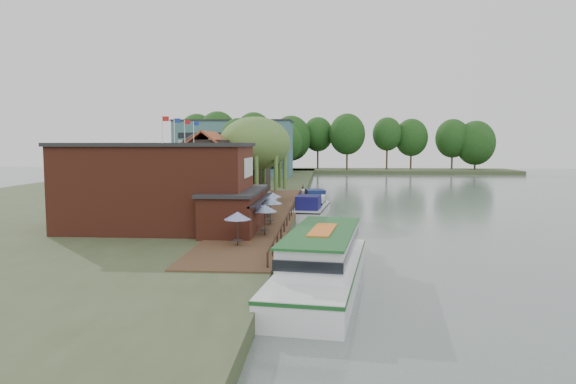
{
  "coord_description": "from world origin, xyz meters",
  "views": [
    {
      "loc": [
        -2.05,
        -42.68,
        8.19
      ],
      "look_at": [
        -6.0,
        12.0,
        3.0
      ],
      "focal_mm": 32.0,
      "sensor_mm": 36.0,
      "label": 1
    }
  ],
  "objects_px": {
    "cruiser_2": "(312,197)",
    "tour_boat": "(321,260)",
    "cottage_b": "(204,166)",
    "cruiser_1": "(311,206)",
    "pub": "(181,186)",
    "cruiser_0": "(323,238)",
    "umbrella_3": "(270,211)",
    "umbrella_1": "(265,220)",
    "cottage_c": "(245,163)",
    "umbrella_4": "(268,206)",
    "swan": "(314,279)",
    "hotel_block": "(235,148)",
    "umbrella_0": "(238,229)",
    "cottage_a": "(209,170)",
    "umbrella_5": "(270,203)",
    "willow": "(255,160)",
    "umbrella_2": "(255,216)"
  },
  "relations": [
    {
      "from": "hotel_block",
      "to": "umbrella_5",
      "type": "distance_m",
      "value": 64.42
    },
    {
      "from": "cruiser_1",
      "to": "umbrella_5",
      "type": "bearing_deg",
      "value": -114.91
    },
    {
      "from": "cottage_b",
      "to": "cruiser_1",
      "type": "relative_size",
      "value": 0.89
    },
    {
      "from": "willow",
      "to": "swan",
      "type": "relative_size",
      "value": 23.69
    },
    {
      "from": "willow",
      "to": "umbrella_3",
      "type": "height_order",
      "value": "willow"
    },
    {
      "from": "umbrella_3",
      "to": "umbrella_1",
      "type": "bearing_deg",
      "value": -88.45
    },
    {
      "from": "pub",
      "to": "umbrella_0",
      "type": "height_order",
      "value": "pub"
    },
    {
      "from": "umbrella_2",
      "to": "tour_boat",
      "type": "distance_m",
      "value": 13.83
    },
    {
      "from": "umbrella_5",
      "to": "cruiser_2",
      "type": "xyz_separation_m",
      "value": [
        3.8,
        16.2,
        -1.08
      ]
    },
    {
      "from": "cruiser_1",
      "to": "swan",
      "type": "distance_m",
      "value": 26.92
    },
    {
      "from": "umbrella_2",
      "to": "cruiser_2",
      "type": "xyz_separation_m",
      "value": [
        4.04,
        25.22,
        -1.08
      ]
    },
    {
      "from": "umbrella_3",
      "to": "umbrella_5",
      "type": "xyz_separation_m",
      "value": [
        -0.64,
        5.66,
        0.0
      ]
    },
    {
      "from": "umbrella_0",
      "to": "cruiser_1",
      "type": "distance_m",
      "value": 22.17
    },
    {
      "from": "umbrella_5",
      "to": "tour_boat",
      "type": "bearing_deg",
      "value": -76.5
    },
    {
      "from": "pub",
      "to": "cruiser_0",
      "type": "bearing_deg",
      "value": -21.39
    },
    {
      "from": "pub",
      "to": "umbrella_4",
      "type": "bearing_deg",
      "value": 45.41
    },
    {
      "from": "cottage_b",
      "to": "cottage_c",
      "type": "distance_m",
      "value": 9.85
    },
    {
      "from": "hotel_block",
      "to": "tour_boat",
      "type": "height_order",
      "value": "hotel_block"
    },
    {
      "from": "cottage_b",
      "to": "swan",
      "type": "bearing_deg",
      "value": -67.46
    },
    {
      "from": "hotel_block",
      "to": "umbrella_3",
      "type": "xyz_separation_m",
      "value": [
        15.17,
        -68.24,
        -4.86
      ]
    },
    {
      "from": "cruiser_2",
      "to": "pub",
      "type": "bearing_deg",
      "value": -124.21
    },
    {
      "from": "hotel_block",
      "to": "cruiser_0",
      "type": "relative_size",
      "value": 2.36
    },
    {
      "from": "cruiser_0",
      "to": "cottage_b",
      "type": "bearing_deg",
      "value": 126.11
    },
    {
      "from": "swan",
      "to": "willow",
      "type": "bearing_deg",
      "value": 103.78
    },
    {
      "from": "willow",
      "to": "umbrella_5",
      "type": "relative_size",
      "value": 4.39
    },
    {
      "from": "pub",
      "to": "umbrella_2",
      "type": "bearing_deg",
      "value": -5.34
    },
    {
      "from": "umbrella_5",
      "to": "tour_boat",
      "type": "distance_m",
      "value": 22.34
    },
    {
      "from": "cottage_c",
      "to": "umbrella_4",
      "type": "relative_size",
      "value": 3.58
    },
    {
      "from": "umbrella_1",
      "to": "tour_boat",
      "type": "bearing_deg",
      "value": -67.63
    },
    {
      "from": "cottage_c",
      "to": "hotel_block",
      "type": "bearing_deg",
      "value": 102.2
    },
    {
      "from": "cottage_a",
      "to": "umbrella_5",
      "type": "height_order",
      "value": "cottage_a"
    },
    {
      "from": "umbrella_2",
      "to": "cottage_b",
      "type": "bearing_deg",
      "value": 111.92
    },
    {
      "from": "cottage_c",
      "to": "tour_boat",
      "type": "height_order",
      "value": "cottage_c"
    },
    {
      "from": "cottage_b",
      "to": "cruiser_2",
      "type": "bearing_deg",
      "value": -1.49
    },
    {
      "from": "cottage_c",
      "to": "cruiser_0",
      "type": "relative_size",
      "value": 0.79
    },
    {
      "from": "swan",
      "to": "cottage_a",
      "type": "bearing_deg",
      "value": 114.59
    },
    {
      "from": "cruiser_2",
      "to": "umbrella_3",
      "type": "bearing_deg",
      "value": -109.68
    },
    {
      "from": "swan",
      "to": "cruiser_2",
      "type": "bearing_deg",
      "value": 91.57
    },
    {
      "from": "umbrella_0",
      "to": "umbrella_1",
      "type": "height_order",
      "value": "same"
    },
    {
      "from": "umbrella_2",
      "to": "cottage_c",
      "type": "bearing_deg",
      "value": 100.32
    },
    {
      "from": "cottage_a",
      "to": "umbrella_0",
      "type": "distance_m",
      "value": 23.02
    },
    {
      "from": "cruiser_0",
      "to": "swan",
      "type": "bearing_deg",
      "value": -85.77
    },
    {
      "from": "hotel_block",
      "to": "cottage_b",
      "type": "distance_m",
      "value": 46.21
    },
    {
      "from": "umbrella_0",
      "to": "cruiser_2",
      "type": "relative_size",
      "value": 0.24
    },
    {
      "from": "hotel_block",
      "to": "swan",
      "type": "xyz_separation_m",
      "value": [
        19.34,
        -82.95,
        -6.93
      ]
    },
    {
      "from": "umbrella_0",
      "to": "cruiser_0",
      "type": "height_order",
      "value": "umbrella_0"
    },
    {
      "from": "cruiser_2",
      "to": "tour_boat",
      "type": "distance_m",
      "value": 37.95
    },
    {
      "from": "umbrella_3",
      "to": "cruiser_1",
      "type": "distance_m",
      "value": 12.63
    },
    {
      "from": "tour_boat",
      "to": "swan",
      "type": "relative_size",
      "value": 34.59
    },
    {
      "from": "hotel_block",
      "to": "swan",
      "type": "bearing_deg",
      "value": -76.88
    }
  ]
}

